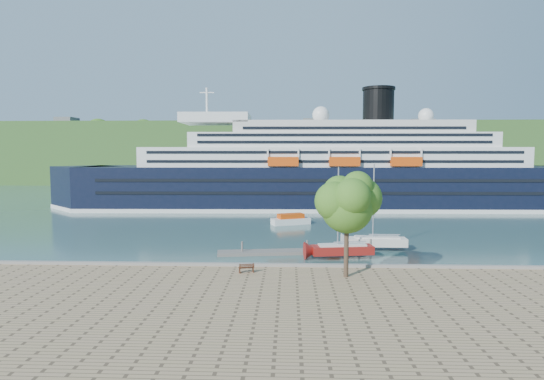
{
  "coord_description": "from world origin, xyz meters",
  "views": [
    {
      "loc": [
        0.83,
        -45.46,
        12.61
      ],
      "look_at": [
        -2.07,
        30.0,
        6.24
      ],
      "focal_mm": 30.0,
      "sensor_mm": 36.0,
      "label": 1
    }
  ],
  "objects": [
    {
      "name": "park_bench",
      "position": [
        -3.29,
        -2.67,
        1.5
      ],
      "size": [
        1.67,
        1.0,
        1.0
      ],
      "primitive_type": null,
      "rotation": [
        0.0,
        0.0,
        0.25
      ],
      "color": "#492615",
      "rests_on": "promenade"
    },
    {
      "name": "ground",
      "position": [
        0.0,
        0.0,
        0.0
      ],
      "size": [
        400.0,
        400.0,
        0.0
      ],
      "primitive_type": "plane",
      "color": "#325A58",
      "rests_on": "ground"
    },
    {
      "name": "sailboat_white_far",
      "position": [
        12.13,
        12.51,
        5.26
      ],
      "size": [
        8.17,
        2.34,
        10.53
      ],
      "primitive_type": null,
      "rotation": [
        0.0,
        0.0,
        -0.01
      ],
      "color": "silver",
      "rests_on": "ground"
    },
    {
      "name": "promenade_tree",
      "position": [
        6.13,
        -3.76,
        6.31
      ],
      "size": [
        6.42,
        6.42,
        10.63
      ],
      "primitive_type": null,
      "color": "#2D6219",
      "rests_on": "promenade"
    },
    {
      "name": "far_hillside",
      "position": [
        0.0,
        145.0,
        12.0
      ],
      "size": [
        400.0,
        50.0,
        24.0
      ],
      "primitive_type": "cube",
      "color": "#375E25",
      "rests_on": "ground"
    },
    {
      "name": "tender_launch",
      "position": [
        1.08,
        32.91,
        0.93
      ],
      "size": [
        7.13,
        4.68,
        1.87
      ],
      "primitive_type": null,
      "rotation": [
        0.0,
        0.0,
        0.39
      ],
      "color": "#D5450C",
      "rests_on": "ground"
    },
    {
      "name": "cruise_ship",
      "position": [
        7.69,
        55.35,
        13.34
      ],
      "size": [
        119.2,
        19.94,
        26.69
      ],
      "primitive_type": null,
      "rotation": [
        0.0,
        0.0,
        0.02
      ],
      "color": "black",
      "rests_on": "ground"
    },
    {
      "name": "quay_coping",
      "position": [
        0.0,
        -0.2,
        1.15
      ],
      "size": [
        220.0,
        0.5,
        0.3
      ],
      "primitive_type": "cube",
      "color": "slate",
      "rests_on": "promenade"
    },
    {
      "name": "floating_pontoon",
      "position": [
        1.07,
        10.13,
        0.2
      ],
      "size": [
        18.35,
        4.61,
        0.4
      ],
      "primitive_type": null,
      "rotation": [
        0.0,
        0.0,
        0.13
      ],
      "color": "#69645D",
      "rests_on": "ground"
    },
    {
      "name": "sailboat_red",
      "position": [
        7.09,
        7.61,
        5.18
      ],
      "size": [
        8.26,
        3.37,
        10.36
      ],
      "primitive_type": null,
      "rotation": [
        0.0,
        0.0,
        0.15
      ],
      "color": "maroon",
      "rests_on": "ground"
    }
  ]
}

